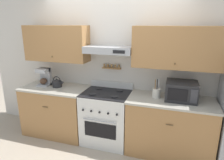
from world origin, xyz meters
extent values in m
plane|color=#B2A38E|center=(0.00, 0.00, 0.00)|extent=(16.00, 16.00, 0.00)
cube|color=silver|center=(0.00, 0.72, 1.27)|extent=(5.20, 0.08, 2.55)
cube|color=#AD7A47|center=(-1.00, 0.51, 1.70)|extent=(1.18, 0.33, 0.63)
sphere|color=brown|center=(-1.00, 0.33, 1.48)|extent=(0.02, 0.02, 0.02)
cube|color=#AD7A47|center=(1.06, 0.51, 1.70)|extent=(1.30, 0.33, 0.63)
sphere|color=brown|center=(1.06, 0.33, 1.48)|extent=(0.02, 0.02, 0.02)
cube|color=#ADAFB5|center=(0.00, 0.49, 1.62)|extent=(0.80, 0.37, 0.11)
cube|color=black|center=(0.23, 0.30, 1.62)|extent=(0.19, 0.01, 0.05)
cube|color=#AD7A47|center=(0.00, 0.64, 1.28)|extent=(0.34, 0.07, 0.02)
cylinder|color=olive|center=(-0.14, 0.64, 1.32)|extent=(0.03, 0.03, 0.06)
cylinder|color=olive|center=(-0.07, 0.64, 1.32)|extent=(0.03, 0.03, 0.06)
cylinder|color=olive|center=(0.00, 0.64, 1.32)|extent=(0.03, 0.03, 0.06)
cylinder|color=olive|center=(0.07, 0.64, 1.32)|extent=(0.03, 0.03, 0.06)
cylinder|color=olive|center=(0.14, 0.64, 1.32)|extent=(0.03, 0.03, 0.06)
cube|color=#AD7A47|center=(-1.00, 0.35, 0.44)|extent=(1.18, 0.66, 0.89)
cube|color=#B7B2A3|center=(-1.00, 0.35, 0.90)|extent=(1.20, 0.68, 0.03)
cylinder|color=brown|center=(-1.00, 0.01, 0.66)|extent=(0.10, 0.01, 0.01)
cube|color=#AD7A47|center=(1.06, 0.35, 0.44)|extent=(1.30, 0.66, 0.89)
cube|color=#B7B2A3|center=(1.06, 0.35, 0.90)|extent=(1.33, 0.68, 0.03)
cylinder|color=brown|center=(1.06, 0.01, 0.66)|extent=(0.10, 0.01, 0.01)
cube|color=white|center=(0.00, 0.35, 0.45)|extent=(0.79, 0.64, 0.90)
cube|color=black|center=(0.00, 0.02, 0.38)|extent=(0.54, 0.01, 0.25)
cylinder|color=#ADAFB5|center=(0.00, 0.00, 0.56)|extent=(0.55, 0.02, 0.02)
cube|color=black|center=(0.00, 0.35, 0.91)|extent=(0.79, 0.64, 0.01)
cylinder|color=#232326|center=(-0.19, 0.19, 0.92)|extent=(0.11, 0.11, 0.02)
cylinder|color=#232326|center=(0.19, 0.19, 0.92)|extent=(0.11, 0.11, 0.02)
cylinder|color=#232326|center=(-0.19, 0.50, 0.92)|extent=(0.11, 0.11, 0.02)
cylinder|color=#232326|center=(0.19, 0.50, 0.92)|extent=(0.11, 0.11, 0.02)
cylinder|color=black|center=(-0.28, 0.01, 0.71)|extent=(0.03, 0.02, 0.03)
cylinder|color=black|center=(-0.14, 0.01, 0.71)|extent=(0.03, 0.02, 0.03)
cylinder|color=black|center=(0.00, 0.01, 0.71)|extent=(0.03, 0.02, 0.03)
cylinder|color=black|center=(0.14, 0.01, 0.71)|extent=(0.03, 0.02, 0.03)
cylinder|color=black|center=(0.28, 0.01, 0.71)|extent=(0.03, 0.02, 0.03)
cube|color=white|center=(0.00, 0.65, 0.97)|extent=(0.79, 0.04, 0.11)
cylinder|color=#232326|center=(-0.97, 0.38, 0.97)|extent=(0.17, 0.17, 0.10)
ellipsoid|color=#232326|center=(-0.97, 0.38, 1.02)|extent=(0.16, 0.16, 0.06)
sphere|color=black|center=(-0.97, 0.38, 1.06)|extent=(0.02, 0.02, 0.02)
cylinder|color=#232326|center=(-0.88, 0.38, 0.99)|extent=(0.11, 0.04, 0.09)
torus|color=black|center=(-0.97, 0.38, 1.04)|extent=(0.15, 0.01, 0.15)
cube|color=#ADAFB5|center=(-1.24, 0.38, 0.93)|extent=(0.21, 0.22, 0.03)
cube|color=#ADAFB5|center=(-1.24, 0.44, 1.08)|extent=(0.21, 0.08, 0.32)
cube|color=#ADAFB5|center=(-1.24, 0.37, 1.21)|extent=(0.21, 0.18, 0.07)
ellipsoid|color=#4C3323|center=(-1.24, 0.36, 1.01)|extent=(0.13, 0.13, 0.12)
cube|color=#232326|center=(1.19, 0.40, 1.06)|extent=(0.46, 0.39, 0.28)
cube|color=black|center=(1.14, 0.19, 1.06)|extent=(0.28, 0.01, 0.18)
cube|color=#38383D|center=(1.36, 0.19, 1.06)|extent=(0.09, 0.01, 0.20)
cylinder|color=silver|center=(0.82, 0.38, 0.99)|extent=(0.13, 0.13, 0.14)
cylinder|color=olive|center=(0.80, 0.37, 1.14)|extent=(0.01, 0.05, 0.16)
cylinder|color=#28282B|center=(0.83, 0.38, 1.14)|extent=(0.01, 0.04, 0.16)
cylinder|color=#B2B2B7|center=(0.85, 0.39, 1.14)|extent=(0.01, 0.03, 0.16)
camera|label=1|loc=(1.05, -2.65, 2.06)|focal=32.00mm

